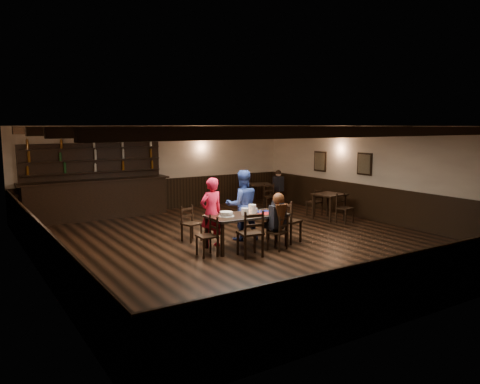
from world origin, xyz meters
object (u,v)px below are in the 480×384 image
woman_pink (211,213)px  cake (226,214)px  chair_near_left (252,230)px  chair_near_right (280,230)px  man_blue (242,205)px  bar_counter (96,194)px  dining_table (247,217)px

woman_pink → cake: (0.14, -0.41, 0.01)m
chair_near_left → chair_near_right: size_ratio=1.26×
man_blue → chair_near_right: bearing=113.4°
chair_near_right → chair_near_left: bearing=-171.4°
chair_near_left → bar_counter: 6.08m
woman_pink → man_blue: man_blue is taller
bar_counter → cake: bearing=-74.6°
dining_table → man_blue: (0.30, 0.67, 0.16)m
dining_table → chair_near_right: size_ratio=2.29×
chair_near_left → cake: bearing=101.2°
chair_near_left → woman_pink: size_ratio=0.63×
man_blue → bar_counter: size_ratio=0.39×
cake → woman_pink: bearing=109.2°
chair_near_left → woman_pink: 1.24m
dining_table → woman_pink: 0.80m
chair_near_left → cake: chair_near_left is taller
chair_near_right → man_blue: 1.32m
chair_near_left → bar_counter: (-1.56, 5.88, 0.15)m
chair_near_right → dining_table: bearing=129.3°
man_blue → woman_pink: bearing=26.7°
woman_pink → bar_counter: (-1.26, 4.69, -0.06)m
woman_pink → man_blue: size_ratio=0.94×
man_blue → bar_counter: bar_counter is taller
cake → bar_counter: (-1.40, 5.10, -0.07)m
chair_near_right → bar_counter: size_ratio=0.18×
cake → bar_counter: bar_counter is taller
dining_table → man_blue: size_ratio=1.07×
chair_near_right → cake: (-0.98, 0.65, 0.34)m
cake → bar_counter: 5.29m
woman_pink → cake: 0.44m
chair_near_left → man_blue: (0.65, 1.38, 0.26)m
chair_near_left → bar_counter: size_ratio=0.23×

